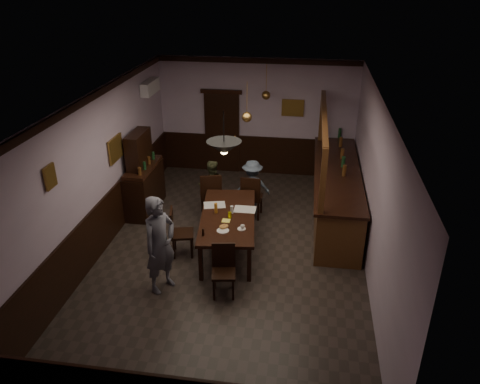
% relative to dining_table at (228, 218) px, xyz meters
% --- Properties ---
extents(room, '(5.01, 8.01, 3.01)m').
position_rel_dining_table_xyz_m(room, '(0.08, -0.15, 0.81)').
color(room, '#2D2621').
rests_on(room, ground).
extents(dining_table, '(1.26, 2.30, 0.75)m').
position_rel_dining_table_xyz_m(dining_table, '(0.00, 0.00, 0.00)').
color(dining_table, black).
rests_on(dining_table, ground).
extents(chair_far_left, '(0.56, 0.56, 1.05)m').
position_rel_dining_table_xyz_m(chair_far_left, '(-0.58, 1.20, -0.11)').
color(chair_far_left, black).
rests_on(chair_far_left, ground).
extents(chair_far_right, '(0.46, 0.46, 0.99)m').
position_rel_dining_table_xyz_m(chair_far_right, '(0.28, 1.31, -0.14)').
color(chair_far_right, black).
rests_on(chair_far_right, ground).
extents(chair_near, '(0.45, 0.45, 0.89)m').
position_rel_dining_table_xyz_m(chair_near, '(0.15, -1.32, -0.20)').
color(chair_near, black).
rests_on(chair_near, ground).
extents(chair_side, '(0.49, 0.49, 0.95)m').
position_rel_dining_table_xyz_m(chair_side, '(-0.90, -0.32, -0.17)').
color(chair_side, black).
rests_on(chair_side, ground).
extents(person_standing, '(0.67, 0.75, 1.72)m').
position_rel_dining_table_xyz_m(person_standing, '(-0.89, -1.37, 0.18)').
color(person_standing, slate).
rests_on(person_standing, ground).
extents(person_seated_left, '(0.68, 0.59, 1.21)m').
position_rel_dining_table_xyz_m(person_seated_left, '(-0.63, 1.49, -0.08)').
color(person_seated_left, '#484B2D').
rests_on(person_seated_left, ground).
extents(person_seated_right, '(0.88, 0.65, 1.23)m').
position_rel_dining_table_xyz_m(person_seated_right, '(0.26, 1.59, -0.07)').
color(person_seated_right, slate).
rests_on(person_seated_right, ground).
extents(newspaper_left, '(0.48, 0.40, 0.01)m').
position_rel_dining_table_xyz_m(newspaper_left, '(-0.33, 0.35, 0.07)').
color(newspaper_left, silver).
rests_on(newspaper_left, dining_table).
extents(newspaper_right, '(0.42, 0.31, 0.01)m').
position_rel_dining_table_xyz_m(newspaper_right, '(0.29, 0.26, 0.07)').
color(newspaper_right, silver).
rests_on(newspaper_right, dining_table).
extents(napkin, '(0.17, 0.17, 0.00)m').
position_rel_dining_table_xyz_m(napkin, '(0.00, -0.22, 0.07)').
color(napkin, '#F0E558').
rests_on(napkin, dining_table).
extents(saucer, '(0.15, 0.15, 0.01)m').
position_rel_dining_table_xyz_m(saucer, '(0.33, -0.48, 0.07)').
color(saucer, white).
rests_on(saucer, dining_table).
extents(coffee_cup, '(0.09, 0.09, 0.07)m').
position_rel_dining_table_xyz_m(coffee_cup, '(0.35, -0.49, 0.11)').
color(coffee_cup, white).
rests_on(coffee_cup, saucer).
extents(pastry_plate, '(0.22, 0.22, 0.01)m').
position_rel_dining_table_xyz_m(pastry_plate, '(0.01, -0.60, 0.07)').
color(pastry_plate, white).
rests_on(pastry_plate, dining_table).
extents(pastry_ring_a, '(0.13, 0.13, 0.04)m').
position_rel_dining_table_xyz_m(pastry_ring_a, '(-0.00, -0.51, 0.10)').
color(pastry_ring_a, '#C68C47').
rests_on(pastry_ring_a, pastry_plate).
extents(pastry_ring_b, '(0.13, 0.13, 0.04)m').
position_rel_dining_table_xyz_m(pastry_ring_b, '(0.03, -0.48, 0.10)').
color(pastry_ring_b, '#C68C47').
rests_on(pastry_ring_b, pastry_plate).
extents(soda_can, '(0.07, 0.07, 0.12)m').
position_rel_dining_table_xyz_m(soda_can, '(0.06, -0.11, 0.12)').
color(soda_can, yellow).
rests_on(soda_can, dining_table).
extents(beer_glass, '(0.06, 0.06, 0.20)m').
position_rel_dining_table_xyz_m(beer_glass, '(-0.24, 0.05, 0.16)').
color(beer_glass, '#BF721E').
rests_on(beer_glass, dining_table).
extents(water_glass, '(0.06, 0.06, 0.15)m').
position_rel_dining_table_xyz_m(water_glass, '(0.06, 0.08, 0.14)').
color(water_glass, silver).
rests_on(water_glass, dining_table).
extents(pepper_mill, '(0.04, 0.04, 0.14)m').
position_rel_dining_table_xyz_m(pepper_mill, '(-0.30, -0.81, 0.13)').
color(pepper_mill, black).
rests_on(pepper_mill, dining_table).
extents(sideboard, '(0.49, 1.38, 1.82)m').
position_rel_dining_table_xyz_m(sideboard, '(-2.13, 1.34, 0.05)').
color(sideboard, black).
rests_on(sideboard, ground).
extents(bar_counter, '(0.96, 4.12, 2.31)m').
position_rel_dining_table_xyz_m(bar_counter, '(2.07, 1.66, -0.10)').
color(bar_counter, '#4A2613').
rests_on(bar_counter, ground).
extents(door_back, '(0.90, 0.06, 2.10)m').
position_rel_dining_table_xyz_m(door_back, '(-0.82, 3.80, 0.36)').
color(door_back, black).
rests_on(door_back, ground).
extents(ac_unit, '(0.20, 0.85, 0.30)m').
position_rel_dining_table_xyz_m(ac_unit, '(-2.30, 2.75, 1.76)').
color(ac_unit, white).
rests_on(ac_unit, ground).
extents(picture_left_small, '(0.04, 0.28, 0.36)m').
position_rel_dining_table_xyz_m(picture_left_small, '(-2.38, -1.75, 1.46)').
color(picture_left_small, olive).
rests_on(picture_left_small, ground).
extents(picture_left_large, '(0.04, 0.62, 0.48)m').
position_rel_dining_table_xyz_m(picture_left_large, '(-2.38, 0.65, 1.01)').
color(picture_left_large, olive).
rests_on(picture_left_large, ground).
extents(picture_back, '(0.55, 0.04, 0.42)m').
position_rel_dining_table_xyz_m(picture_back, '(0.98, 3.81, 1.11)').
color(picture_back, olive).
rests_on(picture_back, ground).
extents(pendant_iron, '(0.56, 0.56, 0.71)m').
position_rel_dining_table_xyz_m(pendant_iron, '(0.10, -0.79, 1.71)').
color(pendant_iron, black).
rests_on(pendant_iron, ground).
extents(pendant_brass_mid, '(0.20, 0.20, 0.81)m').
position_rel_dining_table_xyz_m(pendant_brass_mid, '(0.18, 1.22, 1.61)').
color(pendant_brass_mid, '#BF8C3F').
rests_on(pendant_brass_mid, ground).
extents(pendant_brass_far, '(0.20, 0.20, 0.81)m').
position_rel_dining_table_xyz_m(pendant_brass_far, '(0.38, 2.99, 1.61)').
color(pendant_brass_far, '#BF8C3F').
rests_on(pendant_brass_far, ground).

